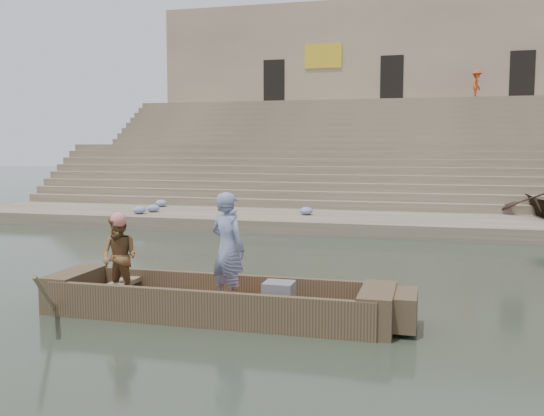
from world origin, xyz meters
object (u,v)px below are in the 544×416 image
at_px(standing_man, 228,248).
at_px(television, 278,295).
at_px(rowing_man, 119,257).
at_px(pedestrian, 477,85).
at_px(main_rowboat, 216,310).

xyz_separation_m(standing_man, television, (0.82, -0.00, -0.69)).
height_order(rowing_man, pedestrian, pedestrian).
height_order(main_rowboat, pedestrian, pedestrian).
height_order(standing_man, rowing_man, standing_man).
xyz_separation_m(main_rowboat, pedestrian, (5.48, 25.38, 5.86)).
xyz_separation_m(main_rowboat, rowing_man, (-1.66, -0.06, 0.79)).
relative_size(television, pedestrian, 0.30).
distance_m(rowing_man, pedestrian, 26.91).
height_order(television, pedestrian, pedestrian).
relative_size(standing_man, television, 3.88).
xyz_separation_m(standing_man, pedestrian, (5.28, 25.38, 4.86)).
distance_m(rowing_man, television, 2.73).
bearing_deg(main_rowboat, television, 0.00).
xyz_separation_m(main_rowboat, standing_man, (0.20, 0.00, 1.00)).
bearing_deg(television, main_rowboat, 180.00).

